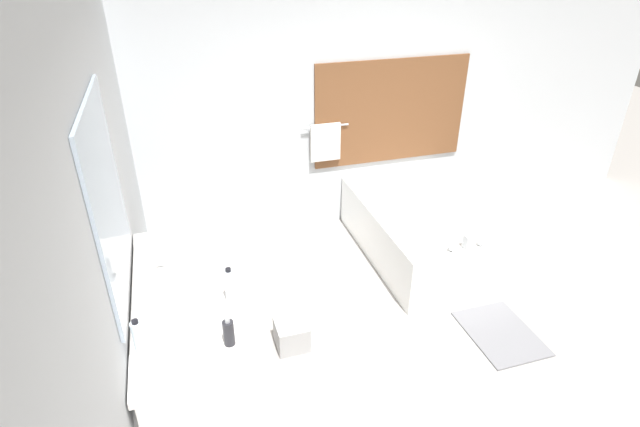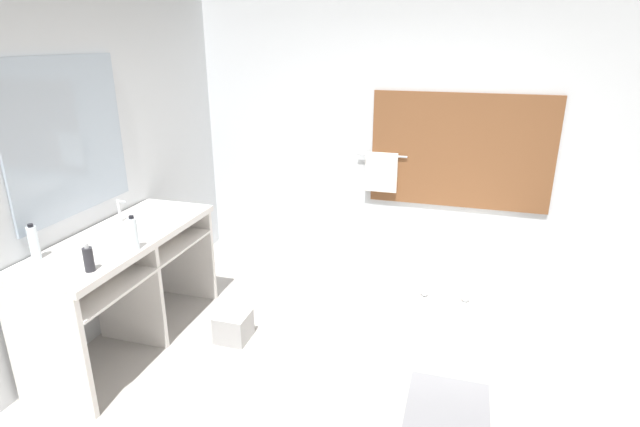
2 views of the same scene
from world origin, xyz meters
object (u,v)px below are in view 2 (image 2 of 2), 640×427
at_px(water_bottle_2, 133,234).
at_px(waste_bin, 233,326).
at_px(soap_dispenser, 89,259).
at_px(bathtub, 447,280).
at_px(water_bottle_1, 34,243).

relative_size(water_bottle_2, waste_bin, 0.99).
bearing_deg(soap_dispenser, water_bottle_2, 80.52).
bearing_deg(bathtub, waste_bin, -149.64).
distance_m(bathtub, water_bottle_2, 2.56).
height_order(bathtub, waste_bin, bathtub).
distance_m(water_bottle_2, waste_bin, 1.11).
xyz_separation_m(water_bottle_1, waste_bin, (0.99, 0.75, -0.90)).
height_order(water_bottle_1, soap_dispenser, water_bottle_1).
relative_size(bathtub, water_bottle_1, 7.22).
xyz_separation_m(water_bottle_2, soap_dispenser, (-0.06, -0.36, -0.03)).
height_order(water_bottle_1, waste_bin, water_bottle_1).
bearing_deg(water_bottle_1, soap_dispenser, -6.11).
height_order(bathtub, soap_dispenser, soap_dispenser).
xyz_separation_m(bathtub, water_bottle_1, (-2.57, -1.68, 0.72)).
bearing_deg(bathtub, soap_dispenser, -140.67).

